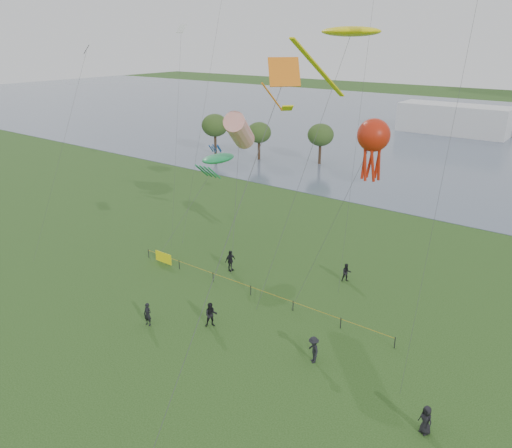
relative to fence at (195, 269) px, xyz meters
The scene contains 15 objects.
ground_plane 16.75m from the fence, 55.48° to the right, with size 400.00×400.00×0.00m, color #1E3E13.
pavilion_left 81.28m from the fence, 91.77° to the left, with size 22.00×8.00×6.00m, color silver.
trees 43.81m from the fence, 119.17° to the left, with size 22.05×9.39×7.03m.
fence is the anchor object (origin of this frame).
spectator_a 8.47m from the fence, 38.57° to the right, with size 0.89×0.70×1.84m, color black.
spectator_b 15.25m from the fence, 17.26° to the right, with size 1.17×0.67×1.81m, color black.
spectator_c 3.18m from the fence, 51.22° to the left, with size 1.12×0.47×1.91m, color black.
spectator_d 23.18m from the fence, 15.62° to the right, with size 0.81×0.52×1.65m, color black.
spectator_f 8.40m from the fence, 69.76° to the right, with size 0.63×0.41×1.72m, color black.
spectator_g 12.96m from the fence, 31.26° to the left, with size 0.78×0.61×1.61m, color black.
kite_stingray 22.49m from the fence, 31.86° to the left, with size 4.67×9.89×20.05m.
kite_windsock 12.68m from the fence, 89.03° to the left, with size 4.74×6.84×13.54m.
kite_creature 12.02m from the fence, 117.37° to the left, with size 2.73×8.83×8.49m.
kite_octopus 19.63m from the fence, ahead, with size 5.84×2.65×14.59m.
kite_delta 23.96m from the fence, 32.49° to the right, with size 1.50×11.32×18.53m.
Camera 1 is at (18.11, -14.12, 19.42)m, focal length 35.00 mm.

